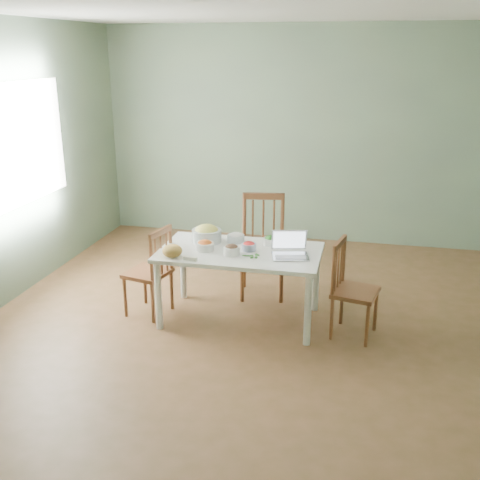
% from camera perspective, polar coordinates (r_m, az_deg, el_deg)
% --- Properties ---
extents(floor, '(5.00, 5.00, 0.00)m').
position_cam_1_polar(floor, '(5.33, 1.83, -8.06)').
color(floor, brown).
rests_on(floor, ground).
extents(ceiling, '(5.00, 5.00, 0.00)m').
position_cam_1_polar(ceiling, '(4.77, 2.19, 22.30)').
color(ceiling, white).
rests_on(ceiling, ground).
extents(wall_back, '(5.00, 0.00, 2.70)m').
position_cam_1_polar(wall_back, '(7.31, 5.78, 10.36)').
color(wall_back, gray).
rests_on(wall_back, ground).
extents(wall_front, '(5.00, 0.00, 2.70)m').
position_cam_1_polar(wall_front, '(2.58, -8.69, -5.61)').
color(wall_front, gray).
rests_on(wall_front, ground).
extents(wall_left, '(0.00, 5.00, 2.70)m').
position_cam_1_polar(wall_left, '(5.87, -22.91, 6.94)').
color(wall_left, gray).
rests_on(wall_left, ground).
extents(window_left, '(0.04, 1.60, 1.20)m').
position_cam_1_polar(window_left, '(6.08, -21.32, 8.94)').
color(window_left, white).
rests_on(window_left, ground).
extents(dining_table, '(1.45, 0.81, 0.68)m').
position_cam_1_polar(dining_table, '(5.22, -0.00, -4.57)').
color(dining_table, white).
rests_on(dining_table, floor).
extents(chair_far, '(0.51, 0.50, 1.02)m').
position_cam_1_polar(chair_far, '(5.67, 2.27, -0.75)').
color(chair_far, '#552F18').
rests_on(chair_far, floor).
extents(chair_left, '(0.43, 0.45, 0.86)m').
position_cam_1_polar(chair_left, '(5.37, -9.29, -3.07)').
color(chair_left, '#552F18').
rests_on(chair_left, floor).
extents(chair_right, '(0.43, 0.45, 0.86)m').
position_cam_1_polar(chair_right, '(5.00, 11.55, -4.93)').
color(chair_right, '#552F18').
rests_on(chair_right, floor).
extents(bread_boule, '(0.22, 0.22, 0.11)m').
position_cam_1_polar(bread_boule, '(4.95, -6.83, -1.09)').
color(bread_boule, tan).
rests_on(bread_boule, dining_table).
extents(butter_stick, '(0.12, 0.05, 0.03)m').
position_cam_1_polar(butter_stick, '(4.87, -5.04, -1.87)').
color(butter_stick, white).
rests_on(butter_stick, dining_table).
extents(bowl_squash, '(0.29, 0.29, 0.16)m').
position_cam_1_polar(bowl_squash, '(5.31, -3.37, 0.66)').
color(bowl_squash, gold).
rests_on(bowl_squash, dining_table).
extents(bowl_carrot, '(0.20, 0.20, 0.09)m').
position_cam_1_polar(bowl_carrot, '(5.10, -3.55, -0.53)').
color(bowl_carrot, red).
rests_on(bowl_carrot, dining_table).
extents(bowl_onion, '(0.21, 0.21, 0.09)m').
position_cam_1_polar(bowl_onion, '(5.31, -0.42, 0.27)').
color(bowl_onion, silver).
rests_on(bowl_onion, dining_table).
extents(bowl_mushroom, '(0.17, 0.17, 0.09)m').
position_cam_1_polar(bowl_mushroom, '(4.97, -0.86, -0.98)').
color(bowl_mushroom, black).
rests_on(bowl_mushroom, dining_table).
extents(bowl_redpep, '(0.17, 0.17, 0.08)m').
position_cam_1_polar(bowl_redpep, '(5.09, 0.90, -0.60)').
color(bowl_redpep, red).
rests_on(bowl_redpep, dining_table).
extents(bowl_broccoli, '(0.17, 0.17, 0.09)m').
position_cam_1_polar(bowl_broccoli, '(5.23, 3.10, -0.04)').
color(bowl_broccoli, '#1C5414').
rests_on(bowl_broccoli, dining_table).
extents(flatbread, '(0.19, 0.19, 0.02)m').
position_cam_1_polar(flatbread, '(5.33, 3.36, -0.10)').
color(flatbread, beige).
rests_on(flatbread, dining_table).
extents(basil_bunch, '(0.18, 0.18, 0.02)m').
position_cam_1_polar(basil_bunch, '(4.95, 1.08, -1.53)').
color(basil_bunch, '#2D5F21').
rests_on(basil_bunch, dining_table).
extents(laptop, '(0.37, 0.35, 0.21)m').
position_cam_1_polar(laptop, '(4.91, 5.10, -0.58)').
color(laptop, silver).
rests_on(laptop, dining_table).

